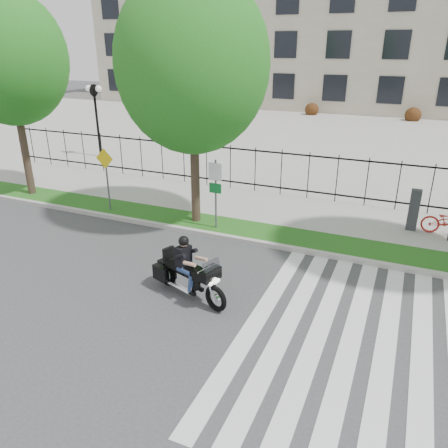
% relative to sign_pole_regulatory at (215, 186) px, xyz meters
% --- Properties ---
extents(ground, '(120.00, 120.00, 0.00)m').
position_rel_sign_pole_regulatory_xyz_m(ground, '(1.03, -4.58, -1.74)').
color(ground, '#3B3B3D').
rests_on(ground, ground).
extents(curb, '(60.00, 0.20, 0.15)m').
position_rel_sign_pole_regulatory_xyz_m(curb, '(1.03, -0.48, -1.66)').
color(curb, '#AAA8A0').
rests_on(curb, ground).
extents(grass_verge, '(60.00, 1.50, 0.15)m').
position_rel_sign_pole_regulatory_xyz_m(grass_verge, '(1.03, 0.37, -1.66)').
color(grass_verge, '#1C4B12').
rests_on(grass_verge, ground).
extents(sidewalk, '(60.00, 3.50, 0.15)m').
position_rel_sign_pole_regulatory_xyz_m(sidewalk, '(1.03, 2.87, -1.66)').
color(sidewalk, gray).
rests_on(sidewalk, ground).
extents(plaza, '(80.00, 34.00, 0.10)m').
position_rel_sign_pole_regulatory_xyz_m(plaza, '(1.03, 20.42, -1.69)').
color(plaza, gray).
rests_on(plaza, ground).
extents(crosswalk_stripes, '(5.70, 8.00, 0.01)m').
position_rel_sign_pole_regulatory_xyz_m(crosswalk_stripes, '(5.86, -4.58, -1.73)').
color(crosswalk_stripes, silver).
rests_on(crosswalk_stripes, ground).
extents(iron_fence, '(30.00, 0.06, 2.00)m').
position_rel_sign_pole_regulatory_xyz_m(iron_fence, '(1.03, 4.62, -0.59)').
color(iron_fence, black).
rests_on(iron_fence, sidewalk).
extents(office_building, '(60.00, 21.90, 20.15)m').
position_rel_sign_pole_regulatory_xyz_m(office_building, '(1.03, 40.34, 8.23)').
color(office_building, '#ACA08A').
rests_on(office_building, ground).
extents(lamp_post_left, '(1.06, 0.70, 4.25)m').
position_rel_sign_pole_regulatory_xyz_m(lamp_post_left, '(-10.97, 7.42, 1.47)').
color(lamp_post_left, black).
rests_on(lamp_post_left, ground).
extents(street_tree_0, '(4.63, 4.63, 8.31)m').
position_rel_sign_pole_regulatory_xyz_m(street_tree_0, '(-9.21, 0.37, 4.05)').
color(street_tree_0, '#37261E').
rests_on(street_tree_0, grass_verge).
extents(street_tree_1, '(5.17, 5.17, 8.53)m').
position_rel_sign_pole_regulatory_xyz_m(street_tree_1, '(-0.98, 0.37, 3.96)').
color(street_tree_1, '#37261E').
rests_on(street_tree_1, grass_verge).
extents(sign_pole_regulatory, '(0.50, 0.09, 2.50)m').
position_rel_sign_pole_regulatory_xyz_m(sign_pole_regulatory, '(0.00, 0.00, 0.00)').
color(sign_pole_regulatory, '#59595B').
rests_on(sign_pole_regulatory, grass_verge).
extents(sign_pole_warning, '(0.78, 0.09, 2.49)m').
position_rel_sign_pole_regulatory_xyz_m(sign_pole_warning, '(-4.68, 0.00, 0.00)').
color(sign_pole_warning, '#59595B').
rests_on(sign_pole_warning, grass_verge).
extents(motorcycle_rider, '(2.58, 1.32, 2.07)m').
position_rel_sign_pole_regulatory_xyz_m(motorcycle_rider, '(1.17, -4.31, -1.05)').
color(motorcycle_rider, black).
rests_on(motorcycle_rider, ground).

